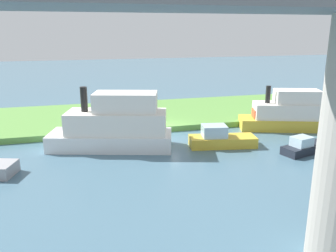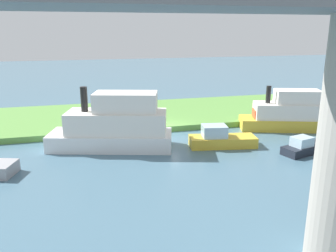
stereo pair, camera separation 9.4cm
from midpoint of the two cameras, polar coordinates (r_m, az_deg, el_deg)
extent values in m
plane|color=#476B7F|center=(30.64, -0.43, -1.04)|extent=(160.00, 160.00, 0.00)
cube|color=#5B9342|center=(36.21, -2.82, 1.95)|extent=(80.00, 12.00, 0.50)
cylinder|color=#2D334C|center=(32.11, -9.66, 0.95)|extent=(0.29, 0.29, 0.55)
cylinder|color=blue|center=(31.98, -9.71, 1.95)|extent=(0.45, 0.45, 0.60)
sphere|color=tan|center=(31.88, -9.74, 2.68)|extent=(0.24, 0.24, 0.24)
cylinder|color=brown|center=(35.35, 14.09, 2.21)|extent=(0.20, 0.20, 0.76)
cube|color=white|center=(26.82, -9.45, -2.32)|extent=(9.67, 5.48, 1.22)
cube|color=white|center=(26.33, -8.50, 0.63)|extent=(7.82, 4.67, 1.63)
cube|color=white|center=(25.88, -7.07, 3.90)|extent=(5.05, 3.50, 1.43)
cylinder|color=black|center=(26.44, -13.68, 4.27)|extent=(0.51, 0.51, 1.84)
cube|color=#D84C2D|center=(27.07, -14.65, -0.09)|extent=(2.08, 2.22, 0.92)
cube|color=gold|center=(27.24, 8.80, -2.49)|extent=(5.30, 2.62, 0.79)
cube|color=silver|center=(26.84, 7.47, -0.82)|extent=(2.04, 1.73, 0.90)
cube|color=gold|center=(33.20, 18.21, 0.39)|extent=(8.12, 4.84, 1.03)
cube|color=white|center=(33.04, 19.10, 2.38)|extent=(6.57, 4.11, 1.37)
cube|color=white|center=(32.96, 20.30, 4.53)|extent=(4.27, 3.05, 1.20)
cylinder|color=black|center=(32.27, 15.96, 4.99)|extent=(0.43, 0.43, 1.54)
cube|color=#D84C2D|center=(32.51, 14.85, 1.98)|extent=(1.78, 1.89, 0.77)
cube|color=#1E232D|center=(27.50, 21.49, -3.46)|extent=(4.07, 2.32, 0.60)
cube|color=silver|center=(26.92, 20.94, -2.36)|extent=(1.62, 1.42, 0.68)
camera|label=1|loc=(0.05, -90.11, -0.03)|focal=37.27mm
camera|label=2|loc=(0.05, 89.89, 0.03)|focal=37.27mm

